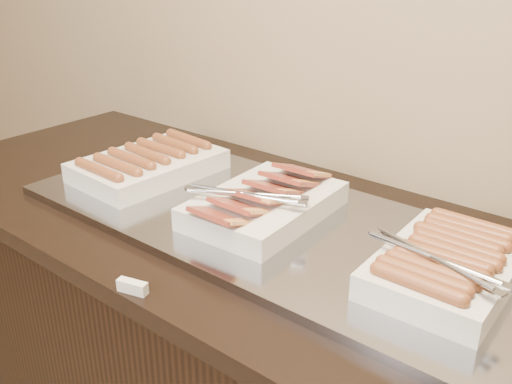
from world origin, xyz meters
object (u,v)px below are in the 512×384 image
dish_left (149,164)px  dish_right (447,263)px  dish_center (263,203)px  warming_tray (277,224)px

dish_left → dish_right: 0.79m
dish_left → dish_center: 0.38m
dish_right → warming_tray: bearing=177.5°
dish_left → dish_right: bearing=2.7°
dish_left → dish_center: dish_center is taller
warming_tray → dish_left: size_ratio=3.26×
warming_tray → dish_right: 0.38m
dish_center → dish_right: 0.41m
dish_center → dish_right: bearing=-3.0°
dish_right → dish_center: bearing=178.2°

